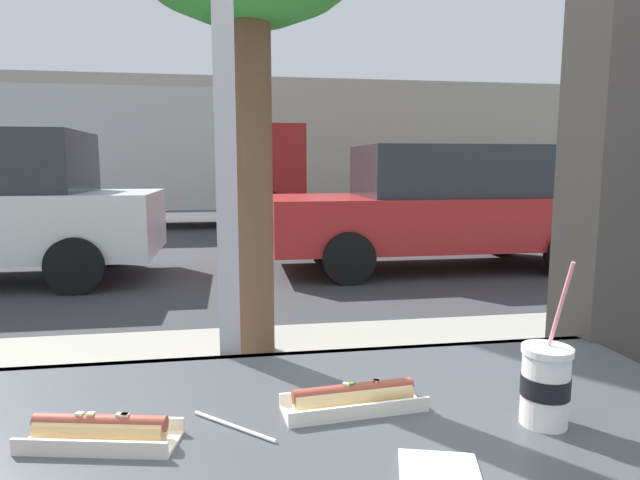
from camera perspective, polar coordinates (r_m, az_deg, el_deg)
name	(u,v)px	position (r m, az deg, el deg)	size (l,w,h in m)	color
ground_plane	(233,249)	(9.35, -9.16, -0.94)	(60.00, 60.00, 0.00)	#38383A
sidewalk_strip	(235,414)	(3.15, -8.97, -17.78)	(16.00, 2.80, 0.13)	#9E998E
window_wall	(223,19)	(1.36, -10.28, 22.09)	(2.65, 0.20, 2.90)	#423D38
building_facade_far	(232,141)	(21.25, -9.36, 10.32)	(28.00, 1.20, 4.69)	#A89E8E
soda_cup_left	(545,384)	(1.06, 22.78, -13.90)	(0.09, 0.09, 0.30)	white
hotdog_tray_near	(354,398)	(1.06, 3.59, -16.35)	(0.28, 0.11, 0.05)	silver
hotdog_tray_far	(101,431)	(1.01, -22.23, -18.20)	(0.27, 0.14, 0.05)	beige
loose_straw	(234,426)	(1.01, -9.14, -18.92)	(0.01, 0.01, 0.19)	white
napkin_wrapper	(439,467)	(0.91, 12.47, -22.48)	(0.12, 0.09, 0.00)	white
parked_car_red	(441,207)	(7.66, 12.69, 3.48)	(4.68, 1.93, 1.69)	red
box_truck	(137,155)	(13.27, -18.86, 8.57)	(7.29, 2.44, 3.08)	beige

